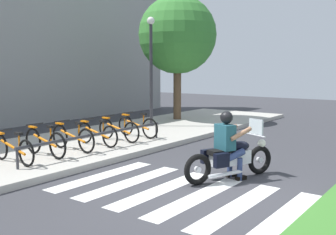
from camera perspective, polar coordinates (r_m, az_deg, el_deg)
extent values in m
plane|color=#38383D|center=(7.45, 5.28, -10.88)|extent=(48.00, 48.00, 0.00)
cube|color=#B7B2A8|center=(10.96, -18.65, -4.97)|extent=(24.00, 4.40, 0.15)
cube|color=white|center=(6.59, 16.43, -13.55)|extent=(2.80, 0.40, 0.01)
cube|color=white|center=(6.88, 10.03, -12.46)|extent=(2.80, 0.40, 0.01)
cube|color=white|center=(7.25, 4.26, -11.34)|extent=(2.80, 0.40, 0.01)
cube|color=white|center=(7.69, -0.87, -10.25)|extent=(2.80, 0.40, 0.01)
cube|color=white|center=(8.18, -5.38, -9.21)|extent=(2.80, 0.40, 0.01)
cube|color=white|center=(8.71, -9.34, -8.24)|extent=(2.80, 0.40, 0.01)
torus|color=black|center=(8.90, 13.03, -5.95)|extent=(0.62, 0.35, 0.63)
cylinder|color=silver|center=(8.90, 13.03, -5.95)|extent=(0.14, 0.14, 0.11)
torus|color=black|center=(7.90, 4.30, -7.46)|extent=(0.62, 0.35, 0.63)
cylinder|color=silver|center=(7.90, 4.30, -7.46)|extent=(0.14, 0.14, 0.11)
cube|color=silver|center=(8.34, 8.95, -5.74)|extent=(0.94, 0.61, 0.28)
ellipsoid|color=black|center=(8.44, 10.16, -4.10)|extent=(0.59, 0.46, 0.22)
cube|color=black|center=(8.17, 7.75, -4.91)|extent=(0.62, 0.48, 0.10)
cube|color=black|center=(8.26, 5.81, -5.54)|extent=(0.34, 0.24, 0.28)
cube|color=black|center=(7.92, 7.69, -6.12)|extent=(0.34, 0.24, 0.28)
cylinder|color=silver|center=(8.68, 12.35, -2.47)|extent=(0.27, 0.58, 0.03)
sphere|color=white|center=(8.86, 13.33, -3.62)|extent=(0.18, 0.18, 0.18)
cube|color=silver|center=(8.68, 12.54, -1.27)|extent=(0.19, 0.38, 0.32)
cylinder|color=silver|center=(8.11, 8.24, -8.05)|extent=(0.77, 0.39, 0.08)
cube|color=#1E4C59|center=(8.16, 8.20, -2.79)|extent=(0.40, 0.47, 0.52)
sphere|color=black|center=(8.12, 8.41, 0.01)|extent=(0.26, 0.26, 0.26)
cylinder|color=#9E7051|center=(8.46, 8.50, -1.91)|extent=(0.51, 0.29, 0.26)
cylinder|color=#9E7051|center=(8.13, 10.44, -2.32)|extent=(0.51, 0.29, 0.26)
cylinder|color=navy|center=(8.44, 8.27, -4.95)|extent=(0.46, 0.30, 0.24)
cylinder|color=navy|center=(8.59, 8.87, -6.89)|extent=(0.11, 0.11, 0.46)
cube|color=black|center=(8.66, 9.05, -8.09)|extent=(0.26, 0.19, 0.08)
cylinder|color=navy|center=(8.20, 9.67, -5.34)|extent=(0.46, 0.30, 0.24)
cylinder|color=navy|center=(8.35, 10.26, -7.33)|extent=(0.11, 0.11, 0.46)
cube|color=black|center=(8.43, 10.44, -8.55)|extent=(0.26, 0.19, 0.08)
torus|color=black|center=(10.12, -22.91, -3.92)|extent=(0.07, 0.61, 0.61)
torus|color=black|center=(9.19, -19.69, -4.85)|extent=(0.07, 0.61, 0.61)
cylinder|color=orange|center=(9.64, -21.40, -4.00)|extent=(0.10, 0.97, 0.26)
cylinder|color=orange|center=(9.38, -20.61, -3.30)|extent=(0.04, 0.04, 0.37)
cube|color=black|center=(9.35, -20.66, -2.18)|extent=(0.11, 0.20, 0.06)
cylinder|color=black|center=(9.96, -22.73, -1.73)|extent=(0.48, 0.05, 0.03)
cube|color=orange|center=(10.06, -23.01, -2.07)|extent=(0.09, 0.28, 0.04)
torus|color=black|center=(10.53, -18.80, -3.19)|extent=(0.08, 0.65, 0.65)
torus|color=black|center=(9.70, -15.60, -3.93)|extent=(0.08, 0.65, 0.65)
cylinder|color=orange|center=(10.10, -17.28, -3.18)|extent=(0.10, 0.91, 0.25)
cylinder|color=orange|center=(9.87, -16.50, -2.40)|extent=(0.04, 0.04, 0.40)
cube|color=black|center=(9.84, -16.54, -1.26)|extent=(0.11, 0.20, 0.06)
cylinder|color=black|center=(10.38, -18.60, -0.91)|extent=(0.48, 0.05, 0.03)
cube|color=orange|center=(10.48, -18.88, -1.29)|extent=(0.09, 0.28, 0.04)
torus|color=black|center=(11.06, -15.25, -2.61)|extent=(0.08, 0.64, 0.64)
torus|color=black|center=(10.21, -11.67, -3.31)|extent=(0.08, 0.64, 0.64)
cylinder|color=orange|center=(10.62, -13.54, -2.60)|extent=(0.10, 0.97, 0.26)
cylinder|color=orange|center=(10.38, -12.66, -1.88)|extent=(0.04, 0.04, 0.39)
cube|color=black|center=(10.36, -12.69, -0.81)|extent=(0.11, 0.20, 0.06)
cylinder|color=black|center=(10.91, -14.99, -0.48)|extent=(0.48, 0.05, 0.03)
cube|color=orange|center=(11.01, -15.31, -0.84)|extent=(0.09, 0.28, 0.04)
torus|color=black|center=(11.59, -11.86, -2.16)|extent=(0.08, 0.61, 0.61)
torus|color=black|center=(10.81, -8.34, -2.75)|extent=(0.08, 0.61, 0.61)
cylinder|color=orange|center=(11.18, -10.17, -2.13)|extent=(0.10, 0.94, 0.25)
cylinder|color=orange|center=(10.97, -9.29, -1.47)|extent=(0.04, 0.04, 0.37)
cube|color=black|center=(10.94, -9.31, -0.51)|extent=(0.11, 0.20, 0.06)
cylinder|color=black|center=(11.45, -11.58, -0.22)|extent=(0.48, 0.05, 0.03)
cube|color=orange|center=(11.54, -11.90, -0.54)|extent=(0.09, 0.28, 0.04)
torus|color=black|center=(12.17, -8.87, -1.62)|extent=(0.08, 0.62, 0.62)
torus|color=black|center=(11.42, -5.27, -2.15)|extent=(0.08, 0.62, 0.62)
cylinder|color=orange|center=(11.78, -7.14, -1.57)|extent=(0.10, 0.95, 0.26)
cylinder|color=orange|center=(11.57, -6.23, -0.93)|extent=(0.04, 0.04, 0.38)
cube|color=black|center=(11.54, -6.24, 0.01)|extent=(0.11, 0.20, 0.06)
cylinder|color=black|center=(12.04, -8.57, 0.26)|extent=(0.48, 0.05, 0.03)
cube|color=orange|center=(12.13, -8.90, -0.05)|extent=(0.09, 0.28, 0.04)
torus|color=black|center=(12.77, -6.09, -1.13)|extent=(0.08, 0.64, 0.64)
torus|color=black|center=(12.07, -2.61, -1.58)|extent=(0.08, 0.64, 0.64)
cylinder|color=orange|center=(12.40, -4.40, -1.06)|extent=(0.10, 0.93, 0.25)
cylinder|color=orange|center=(12.21, -3.52, -0.41)|extent=(0.04, 0.04, 0.39)
cube|color=black|center=(12.18, -3.53, 0.50)|extent=(0.11, 0.20, 0.06)
cylinder|color=black|center=(12.65, -5.78, 0.72)|extent=(0.48, 0.05, 0.03)
cube|color=orange|center=(12.73, -6.11, 0.40)|extent=(0.09, 0.28, 0.04)
cylinder|color=#333338|center=(10.49, -9.82, -2.31)|extent=(4.89, 0.07, 0.07)
cylinder|color=#333338|center=(9.08, -20.84, -5.59)|extent=(0.06, 0.06, 0.45)
cylinder|color=#333338|center=(12.27, -1.69, -1.90)|extent=(0.06, 0.06, 0.45)
cylinder|color=#2D2D33|center=(14.70, -2.44, 5.72)|extent=(0.12, 0.12, 3.88)
sphere|color=white|center=(14.79, -2.49, 13.73)|extent=(0.28, 0.28, 0.28)
cylinder|color=brown|center=(16.76, 1.34, 3.60)|extent=(0.33, 0.33, 2.54)
sphere|color=#387F33|center=(16.78, 1.37, 11.82)|extent=(3.23, 3.23, 3.23)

